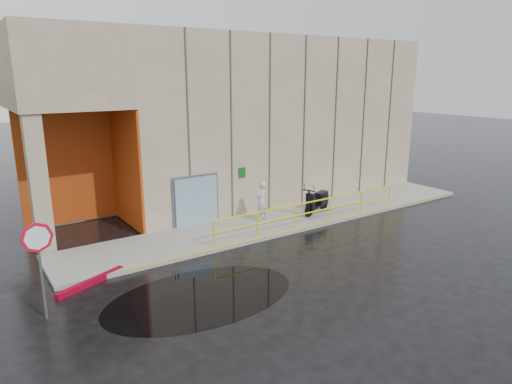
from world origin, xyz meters
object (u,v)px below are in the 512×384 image
red_curb (91,282)px  scooter (317,195)px  stop_sign (39,250)px  person (262,201)px

red_curb → scooter: bearing=7.7°
stop_sign → red_curb: size_ratio=1.12×
person → red_curb: bearing=-6.6°
stop_sign → red_curb: stop_sign is taller
person → scooter: person is taller
scooter → stop_sign: bearing=174.8°
person → red_curb: size_ratio=0.72×
person → scooter: size_ratio=0.88×
person → red_curb: (-7.73, -1.95, -0.92)m
stop_sign → scooter: bearing=30.3°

